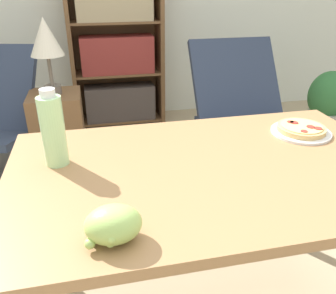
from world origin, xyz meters
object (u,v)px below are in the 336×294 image
lounge_chair_far (240,125)px  side_table (60,135)px  table_lamp (46,41)px  drink_bottle (53,130)px  potted_plant_floor (327,104)px  bookshelf (117,52)px  pizza_on_plate (301,130)px  grape_bunch (113,225)px

lounge_chair_far → side_table: 1.33m
table_lamp → side_table: bearing=0.0°
drink_bottle → potted_plant_floor: drink_bottle is taller
drink_bottle → side_table: (-0.12, 1.26, -0.56)m
bookshelf → potted_plant_floor: size_ratio=2.40×
side_table → potted_plant_floor: 2.25m
pizza_on_plate → side_table: size_ratio=0.39×
lounge_chair_far → bookshelf: bookshelf is taller
pizza_on_plate → side_table: pizza_on_plate is taller
lounge_chair_far → pizza_on_plate: bearing=-102.6°
grape_bunch → bookshelf: bearing=84.9°
table_lamp → grape_bunch: bearing=-80.9°
bookshelf → table_lamp: (-0.51, -0.96, 0.28)m
bookshelf → side_table: bookshelf is taller
lounge_chair_far → potted_plant_floor: 0.95m
lounge_chair_far → bookshelf: bearing=129.2°
grape_bunch → side_table: grape_bunch is taller
pizza_on_plate → grape_bunch: grape_bunch is taller
lounge_chair_far → table_lamp: bearing=177.8°
bookshelf → table_lamp: size_ratio=2.93×
bookshelf → potted_plant_floor: 1.94m
grape_bunch → potted_plant_floor: 2.77m
pizza_on_plate → side_table: (-1.07, 1.21, -0.45)m
pizza_on_plate → grape_bunch: bearing=-148.5°
pizza_on_plate → lounge_chair_far: lounge_chair_far is taller
bookshelf → table_lamp: bookshelf is taller
grape_bunch → pizza_on_plate: bearing=31.5°
pizza_on_plate → lounge_chair_far: size_ratio=0.27×
table_lamp → potted_plant_floor: table_lamp is taller
drink_bottle → bookshelf: (0.39, 2.22, -0.19)m
bookshelf → potted_plant_floor: bearing=-23.9°
bookshelf → table_lamp: 1.12m
pizza_on_plate → drink_bottle: drink_bottle is taller
grape_bunch → potted_plant_floor: bearing=43.8°
pizza_on_plate → potted_plant_floor: size_ratio=0.40×
pizza_on_plate → table_lamp: size_ratio=0.49×
pizza_on_plate → lounge_chair_far: (0.26, 1.15, -0.47)m
side_table → potted_plant_floor: side_table is taller
pizza_on_plate → bookshelf: (-0.56, 2.17, -0.08)m
pizza_on_plate → potted_plant_floor: bearing=50.0°
bookshelf → side_table: bearing=-117.8°
bookshelf → lounge_chair_far: bearing=-51.2°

